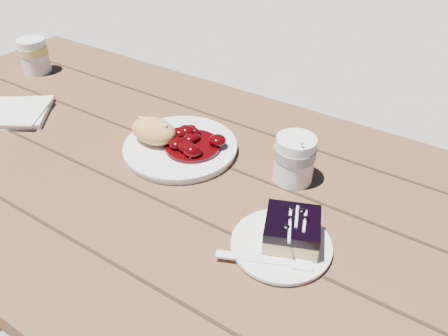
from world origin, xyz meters
The scene contains 10 objects.
picnic_table centered at (0.00, 0.00, 0.59)m, with size 2.00×1.55×0.75m.
main_plate centered at (-0.20, 0.07, 0.76)m, with size 0.24×0.24×0.02m, color white.
goulash_stew centered at (-0.17, 0.08, 0.79)m, with size 0.12×0.12×0.04m, color #3F0204, non-canonical shape.
bread_roll centered at (-0.25, 0.05, 0.79)m, with size 0.11×0.07×0.06m, color #DEA055.
dessert_plate centered at (0.12, -0.06, 0.76)m, with size 0.16×0.16×0.01m, color white.
blueberry_cake centered at (0.13, -0.05, 0.78)m, with size 0.12×0.12×0.05m.
fork_dessert centered at (0.10, -0.12, 0.76)m, with size 0.03×0.16×0.01m, color white, non-canonical shape.
coffee_cup centered at (0.05, 0.12, 0.80)m, with size 0.08×0.08×0.10m, color white.
napkin_stack centered at (-0.63, -0.02, 0.76)m, with size 0.15×0.15×0.01m, color white.
second_cup centered at (-0.80, 0.17, 0.80)m, with size 0.08×0.08×0.10m, color white.
Camera 1 is at (0.32, -0.54, 1.30)m, focal length 35.00 mm.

